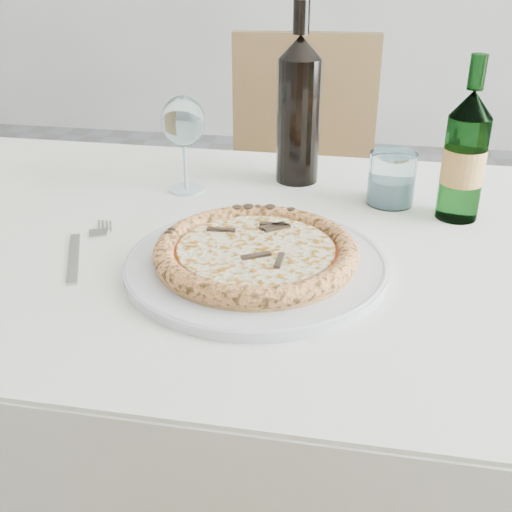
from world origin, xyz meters
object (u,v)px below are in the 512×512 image
object	(u,v)px
beer_bottle	(465,156)
wine_bottle	(299,108)
wine_glass	(183,124)
pizza	(256,252)
tumbler	(391,182)
chair_far	(301,187)
dining_table	(268,292)
plate	(256,263)

from	to	relation	value
beer_bottle	wine_bottle	bearing A→B (deg)	155.39
wine_glass	wine_bottle	size ratio (longest dim) A/B	0.54
pizza	tumbler	distance (m)	0.33
chair_far	beer_bottle	distance (m)	0.82
dining_table	chair_far	distance (m)	0.82
chair_far	plate	xyz separation A→B (m)	(0.04, -0.91, 0.23)
dining_table	tumbler	distance (m)	0.28
wine_glass	beer_bottle	bearing A→B (deg)	-4.71
tumbler	wine_glass	bearing A→B (deg)	-179.30
chair_far	wine_glass	bearing A→B (deg)	-101.94
tumbler	wine_bottle	xyz separation A→B (m)	(-0.17, 0.08, 0.10)
wine_glass	dining_table	bearing A→B (deg)	-44.30
tumbler	beer_bottle	size ratio (longest dim) A/B	0.34
plate	beer_bottle	world-z (taller)	beer_bottle
wine_glass	wine_bottle	world-z (taller)	wine_bottle
dining_table	wine_bottle	distance (m)	0.34
chair_far	tumbler	world-z (taller)	chair_far
tumbler	wine_bottle	distance (m)	0.21
chair_far	beer_bottle	bearing A→B (deg)	-64.46
chair_far	tumbler	distance (m)	0.72
plate	tumbler	world-z (taller)	tumbler
pizza	wine_glass	world-z (taller)	wine_glass
dining_table	chair_far	xyz separation A→B (m)	(-0.04, 0.81, -0.13)
plate	beer_bottle	size ratio (longest dim) A/B	1.40
plate	wine_glass	world-z (taller)	wine_glass
pizza	beer_bottle	size ratio (longest dim) A/B	1.08
plate	tumbler	xyz separation A→B (m)	(0.18, 0.27, 0.03)
pizza	wine_bottle	world-z (taller)	wine_bottle
dining_table	wine_bottle	bearing A→B (deg)	87.61
wine_glass	beer_bottle	world-z (taller)	beer_bottle
beer_bottle	dining_table	bearing A→B (deg)	-154.91
wine_glass	beer_bottle	xyz separation A→B (m)	(0.46, -0.04, -0.02)
beer_bottle	plate	bearing A→B (deg)	-140.62
plate	wine_bottle	world-z (taller)	wine_bottle
chair_far	wine_bottle	distance (m)	0.66
dining_table	tumbler	size ratio (longest dim) A/B	16.04
beer_bottle	wine_bottle	distance (m)	0.30
dining_table	plate	bearing A→B (deg)	-90.00
beer_bottle	wine_glass	bearing A→B (deg)	175.29
chair_far	plate	bearing A→B (deg)	-87.51
dining_table	chair_far	size ratio (longest dim) A/B	1.50
plate	wine_glass	xyz separation A→B (m)	(-0.17, 0.27, 0.11)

